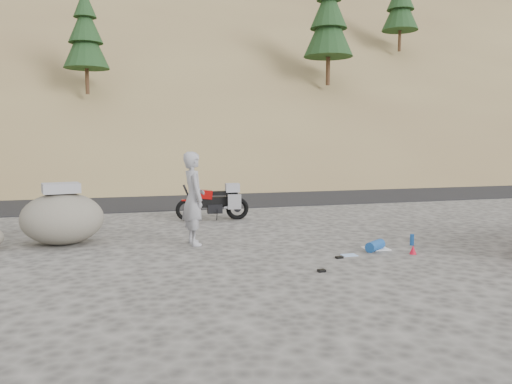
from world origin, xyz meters
TOP-DOWN VIEW (x-y plane):
  - ground at (0.00, 0.00)m, footprint 140.00×140.00m
  - road at (0.00, 9.00)m, footprint 120.00×7.00m
  - hillside at (-0.05, 40.88)m, footprint 120.00×73.00m
  - motorcycle at (-0.24, 3.52)m, footprint 2.00×0.66m
  - man at (-1.29, 0.50)m, footprint 0.54×0.76m
  - boulder at (-3.93, 1.25)m, footprint 1.68×1.43m
  - gear_white_cloth at (2.17, -0.90)m, footprint 0.49×0.44m
  - gear_blue_mat at (2.07, -1.05)m, footprint 0.53×0.46m
  - gear_bottle at (3.06, -0.79)m, footprint 0.10×0.10m
  - gear_funnel at (2.62, -1.51)m, footprint 0.17×0.17m
  - gear_glove_a at (1.11, -1.45)m, footprint 0.14×0.11m
  - gear_glove_b at (0.43, -2.24)m, footprint 0.14×0.11m
  - gear_blue_cloth at (1.40, -1.28)m, footprint 0.29×0.21m

SIDE VIEW (x-z plane):
  - ground at x=0.00m, z-range 0.00..0.00m
  - road at x=0.00m, z-range -0.03..0.03m
  - man at x=-1.29m, z-range -0.97..0.97m
  - gear_blue_cloth at x=1.40m, z-range 0.00..0.01m
  - gear_white_cloth at x=2.17m, z-range 0.00..0.02m
  - gear_glove_a at x=1.11m, z-range 0.00..0.04m
  - gear_glove_b at x=0.43m, z-range 0.00..0.04m
  - gear_funnel at x=2.62m, z-range 0.00..0.17m
  - gear_blue_mat at x=2.07m, z-range 0.00..0.20m
  - gear_bottle at x=3.06m, z-range 0.00..0.23m
  - motorcycle at x=-0.24m, z-range -0.09..1.10m
  - boulder at x=-3.93m, z-range -0.08..1.19m
  - hillside at x=-0.05m, z-range -12.28..34.44m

